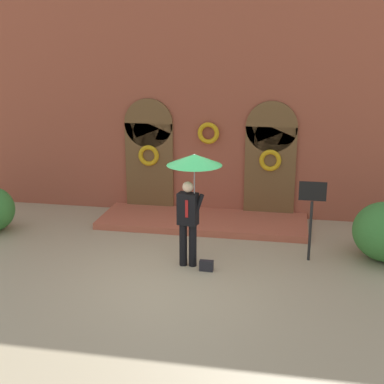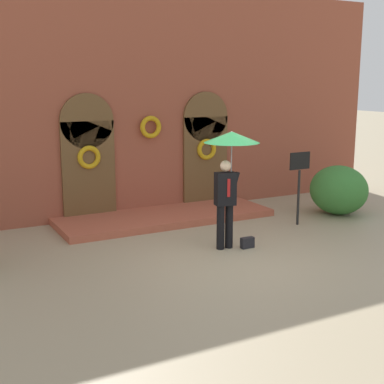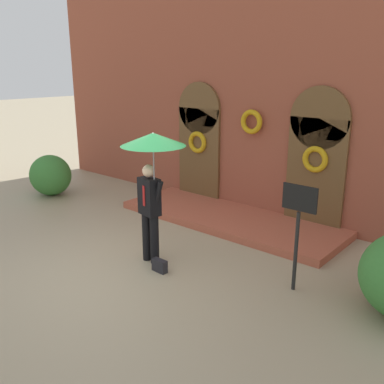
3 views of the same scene
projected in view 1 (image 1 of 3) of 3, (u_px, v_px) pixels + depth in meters
name	position (u px, v px, depth m)	size (l,w,h in m)	color
ground_plane	(177.00, 274.00, 10.67)	(80.00, 80.00, 0.00)	tan
building_facade	(210.00, 113.00, 13.86)	(14.00, 2.30, 5.60)	brown
person_with_umbrella	(193.00, 176.00, 10.55)	(1.10, 1.10, 2.36)	black
handbag	(206.00, 266.00, 10.80)	(0.28, 0.12, 0.22)	black
sign_post	(312.00, 208.00, 11.04)	(0.56, 0.06, 1.72)	black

